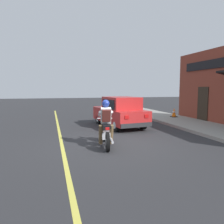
% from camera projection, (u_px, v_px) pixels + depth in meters
% --- Properties ---
extents(ground_plane, '(80.00, 80.00, 0.00)m').
position_uv_depth(ground_plane, '(113.00, 144.00, 7.89)').
color(ground_plane, '#2B2B2D').
extents(sidewalk_curb, '(2.60, 22.00, 0.14)m').
position_uv_depth(sidewalk_curb, '(189.00, 123.00, 12.16)').
color(sidewalk_curb, gray).
rests_on(sidewalk_curb, ground).
extents(lane_stripe, '(0.12, 19.80, 0.01)m').
position_uv_depth(lane_stripe, '(59.00, 131.00, 10.28)').
color(lane_stripe, '#D1C64C').
rests_on(lane_stripe, ground).
extents(motorcycle_with_rider, '(0.65, 2.01, 1.62)m').
position_uv_depth(motorcycle_with_rider, '(106.00, 127.00, 7.55)').
color(motorcycle_with_rider, black).
rests_on(motorcycle_with_rider, ground).
extents(car_hatchback, '(2.11, 3.96, 1.57)m').
position_uv_depth(car_hatchback, '(120.00, 112.00, 11.43)').
color(car_hatchback, black).
rests_on(car_hatchback, ground).
extents(traffic_cone, '(0.36, 0.36, 0.60)m').
position_uv_depth(traffic_cone, '(174.00, 113.00, 14.33)').
color(traffic_cone, black).
rests_on(traffic_cone, sidewalk_curb).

